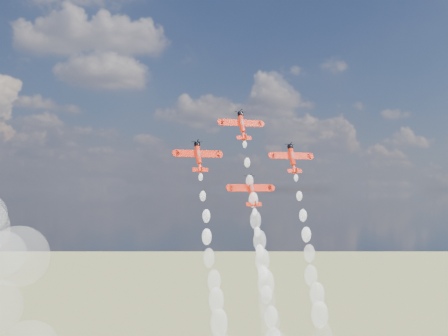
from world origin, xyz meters
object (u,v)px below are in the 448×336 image
object	(u,v)px
plane_lead	(242,125)
plane_left	(198,156)
plane_right	(292,158)
plane_slot	(252,190)

from	to	relation	value
plane_lead	plane_left	world-z (taller)	plane_lead
plane_left	plane_right	size ratio (longest dim) A/B	1.00
plane_lead	plane_slot	bearing A→B (deg)	-90.00
plane_lead	plane_right	world-z (taller)	plane_lead
plane_slot	plane_left	bearing A→B (deg)	166.34
plane_right	plane_slot	world-z (taller)	plane_right
plane_left	plane_slot	distance (m)	15.40
plane_lead	plane_slot	distance (m)	17.67
plane_left	plane_right	distance (m)	25.24
plane_slot	plane_lead	bearing A→B (deg)	90.00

